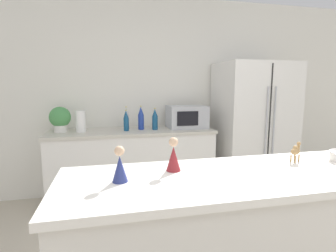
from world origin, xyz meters
The scene contains 13 objects.
wall_back centered at (0.00, 2.73, 1.27)m, with size 8.00×0.06×2.55m.
back_counter centered at (-0.52, 2.40, 0.44)m, with size 1.96×0.63×0.89m.
refrigerator centered at (1.06, 2.32, 0.85)m, with size 0.93×0.74×1.71m.
potted_plant centered at (-1.33, 2.43, 1.04)m, with size 0.24×0.24×0.29m.
paper_towel_roll centered at (-1.10, 2.38, 1.01)m, with size 0.11×0.11×0.25m.
microwave centered at (0.18, 2.42, 1.03)m, with size 0.48×0.37×0.28m.
back_bottle_0 centered at (-0.59, 2.35, 1.00)m, with size 0.06×0.06×0.25m.
back_bottle_1 centered at (-0.24, 2.36, 1.01)m, with size 0.07×0.07×0.26m.
back_bottle_2 centered at (-0.41, 2.40, 1.02)m, with size 0.07×0.07×0.29m.
back_bottle_3 centered at (-0.57, 2.49, 1.02)m, with size 0.06×0.06×0.28m.
camel_figurine centered at (0.24, 0.49, 1.04)m, with size 0.09×0.07×0.11m.
wise_man_figurine_blue centered at (-0.48, 0.49, 1.05)m, with size 0.07×0.07×0.17m.
wise_man_figurine_crimson centered at (-0.75, 0.40, 1.05)m, with size 0.07×0.07×0.16m.
Camera 1 is at (-0.79, -0.75, 1.40)m, focal length 28.00 mm.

